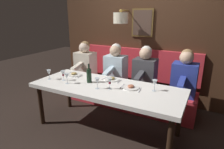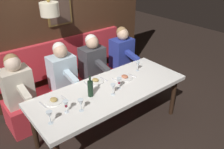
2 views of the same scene
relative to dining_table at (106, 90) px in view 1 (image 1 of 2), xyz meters
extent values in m
plane|color=black|center=(0.00, 0.00, -0.67)|extent=(12.00, 12.00, 0.00)
cube|color=white|center=(0.00, 0.00, 0.04)|extent=(0.90, 2.28, 0.06)
cylinder|color=black|center=(-0.35, -1.04, -0.33)|extent=(0.07, 0.07, 0.68)
cylinder|color=black|center=(-0.35, 1.04, -0.33)|extent=(0.07, 0.07, 0.68)
cylinder|color=black|center=(0.35, -1.04, -0.33)|extent=(0.07, 0.07, 0.68)
cylinder|color=black|center=(0.35, 1.04, -0.33)|extent=(0.07, 0.07, 0.68)
cube|color=red|center=(0.89, 0.00, -0.45)|extent=(0.52, 2.48, 0.45)
cube|color=#422819|center=(1.48, 0.00, 0.78)|extent=(0.10, 3.68, 2.90)
cube|color=red|center=(1.39, 0.00, 0.10)|extent=(0.10, 2.48, 0.64)
cube|color=brown|center=(1.42, -0.04, 0.93)|extent=(0.04, 0.43, 0.54)
cube|color=#4C382D|center=(1.40, -0.04, 0.93)|extent=(0.01, 0.37, 0.48)
cylinder|color=#A37F38|center=(1.25, 0.28, 1.17)|extent=(0.35, 0.02, 0.02)
cylinder|color=beige|center=(1.08, 0.28, 1.03)|extent=(0.28, 0.28, 0.20)
sphere|color=#A37F38|center=(1.08, 0.28, 1.16)|extent=(0.06, 0.06, 0.06)
cube|color=#283893|center=(0.89, -0.99, 0.06)|extent=(0.30, 0.40, 0.56)
sphere|color=#D1A889|center=(0.87, -0.99, 0.44)|extent=(0.22, 0.22, 0.22)
sphere|color=#937047|center=(0.90, -0.99, 0.47)|extent=(0.20, 0.20, 0.20)
cube|color=#283893|center=(0.60, -0.99, 0.10)|extent=(0.33, 0.09, 0.14)
cube|color=#3D3D42|center=(0.89, -0.31, 0.06)|extent=(0.30, 0.40, 0.56)
sphere|color=#D1A889|center=(0.87, -0.31, 0.44)|extent=(0.22, 0.22, 0.22)
sphere|color=silver|center=(0.90, -0.31, 0.47)|extent=(0.20, 0.20, 0.20)
cube|color=#3D3D42|center=(0.60, -0.31, 0.10)|extent=(0.33, 0.09, 0.14)
cube|color=silver|center=(0.89, 0.29, 0.06)|extent=(0.30, 0.40, 0.56)
sphere|color=#D1A889|center=(0.87, 0.29, 0.44)|extent=(0.22, 0.22, 0.22)
sphere|color=silver|center=(0.90, 0.29, 0.47)|extent=(0.20, 0.20, 0.20)
cube|color=silver|center=(0.60, 0.29, 0.10)|extent=(0.33, 0.09, 0.14)
cube|color=beige|center=(0.89, 1.00, 0.06)|extent=(0.30, 0.40, 0.56)
sphere|color=beige|center=(0.87, 1.00, 0.44)|extent=(0.22, 0.22, 0.22)
sphere|color=#937047|center=(0.90, 1.00, 0.47)|extent=(0.20, 0.20, 0.20)
cube|color=beige|center=(0.60, 1.00, 0.10)|extent=(0.33, 0.09, 0.14)
cylinder|color=white|center=(0.09, -0.36, 0.07)|extent=(0.24, 0.24, 0.01)
ellipsoid|color=#B76647|center=(0.09, -0.36, 0.10)|extent=(0.11, 0.09, 0.04)
cube|color=silver|center=(0.07, -0.50, 0.07)|extent=(0.17, 0.03, 0.01)
cube|color=silver|center=(0.11, -0.21, 0.07)|extent=(0.18, 0.04, 0.01)
cylinder|color=white|center=(0.29, 0.05, 0.07)|extent=(0.24, 0.24, 0.01)
ellipsoid|color=#AD8E4C|center=(0.29, 0.05, 0.10)|extent=(0.11, 0.09, 0.04)
cube|color=silver|center=(0.27, -0.09, 0.07)|extent=(0.17, 0.03, 0.01)
cube|color=silver|center=(0.31, 0.20, 0.07)|extent=(0.18, 0.04, 0.01)
cylinder|color=white|center=(0.21, 0.77, 0.07)|extent=(0.24, 0.24, 0.01)
ellipsoid|color=#AD8E4C|center=(0.21, 0.77, 0.10)|extent=(0.11, 0.09, 0.04)
cube|color=silver|center=(0.19, 0.62, 0.07)|extent=(0.17, 0.03, 0.01)
cube|color=silver|center=(0.23, 0.91, 0.07)|extent=(0.18, 0.03, 0.01)
cylinder|color=silver|center=(-0.14, 0.07, 0.07)|extent=(0.06, 0.06, 0.00)
cylinder|color=silver|center=(-0.14, 0.07, 0.11)|extent=(0.01, 0.01, 0.07)
cone|color=silver|center=(-0.14, 0.07, 0.19)|extent=(0.07, 0.07, 0.08)
cylinder|color=silver|center=(0.15, -0.69, 0.07)|extent=(0.06, 0.06, 0.00)
cylinder|color=silver|center=(0.15, -0.69, 0.11)|extent=(0.01, 0.01, 0.07)
cone|color=silver|center=(0.15, -0.69, 0.19)|extent=(0.07, 0.07, 0.08)
cylinder|color=silver|center=(-0.09, 0.75, 0.07)|extent=(0.06, 0.06, 0.00)
cylinder|color=silver|center=(-0.09, 0.75, 0.11)|extent=(0.01, 0.01, 0.07)
cone|color=silver|center=(-0.09, 0.75, 0.19)|extent=(0.07, 0.07, 0.08)
cylinder|color=maroon|center=(-0.09, 0.75, 0.16)|extent=(0.03, 0.03, 0.03)
cylinder|color=silver|center=(-0.18, 0.59, 0.07)|extent=(0.06, 0.06, 0.00)
cylinder|color=silver|center=(-0.18, 0.59, 0.11)|extent=(0.01, 0.01, 0.07)
cone|color=silver|center=(-0.18, 0.59, 0.19)|extent=(0.07, 0.07, 0.08)
cylinder|color=silver|center=(-0.16, 0.99, 0.07)|extent=(0.06, 0.06, 0.00)
cylinder|color=silver|center=(-0.16, 0.99, 0.11)|extent=(0.01, 0.01, 0.07)
cone|color=silver|center=(-0.16, 0.99, 0.19)|extent=(0.07, 0.07, 0.08)
cylinder|color=silver|center=(-0.07, -0.10, 0.07)|extent=(0.06, 0.06, 0.00)
cylinder|color=silver|center=(-0.07, -0.10, 0.11)|extent=(0.01, 0.01, 0.07)
cone|color=silver|center=(-0.07, -0.10, 0.19)|extent=(0.07, 0.07, 0.08)
cylinder|color=maroon|center=(-0.07, -0.10, 0.16)|extent=(0.03, 0.03, 0.03)
cylinder|color=black|center=(0.02, 0.32, 0.18)|extent=(0.08, 0.08, 0.22)
cylinder|color=black|center=(0.02, 0.32, 0.33)|extent=(0.03, 0.03, 0.08)
camera|label=1|loc=(-2.34, -1.32, 1.10)|focal=30.74mm
camera|label=2|loc=(-2.17, 1.72, 1.78)|focal=36.82mm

